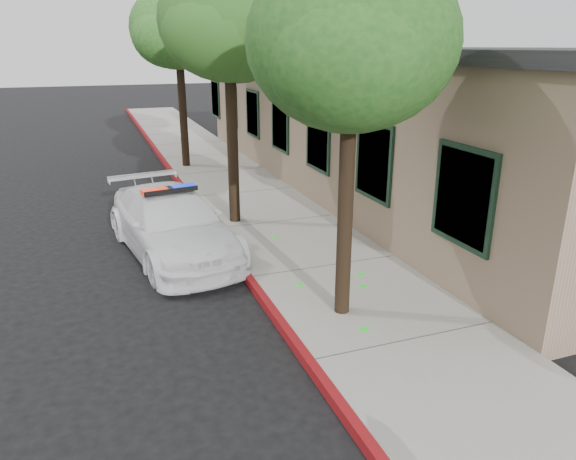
{
  "coord_description": "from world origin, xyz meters",
  "views": [
    {
      "loc": [
        -2.45,
        -5.88,
        4.3
      ],
      "look_at": [
        0.83,
        2.96,
        1.01
      ],
      "focal_mm": 33.12,
      "sensor_mm": 36.0,
      "label": 1
    }
  ],
  "objects_px": {
    "clapboard_building": "(395,118)",
    "street_tree_mid": "(228,28)",
    "street_tree_near": "(352,50)",
    "street_tree_far": "(179,33)",
    "police_car": "(172,223)"
  },
  "relations": [
    {
      "from": "clapboard_building",
      "to": "street_tree_far",
      "type": "height_order",
      "value": "street_tree_far"
    },
    {
      "from": "street_tree_near",
      "to": "street_tree_far",
      "type": "bearing_deg",
      "value": 91.8
    },
    {
      "from": "clapboard_building",
      "to": "street_tree_mid",
      "type": "bearing_deg",
      "value": -157.15
    },
    {
      "from": "street_tree_mid",
      "to": "street_tree_far",
      "type": "distance_m",
      "value": 6.84
    },
    {
      "from": "street_tree_near",
      "to": "street_tree_mid",
      "type": "xyz_separation_m",
      "value": [
        -0.42,
        5.31,
        0.44
      ]
    },
    {
      "from": "street_tree_near",
      "to": "street_tree_mid",
      "type": "distance_m",
      "value": 5.35
    },
    {
      "from": "street_tree_far",
      "to": "clapboard_building",
      "type": "bearing_deg",
      "value": -35.93
    },
    {
      "from": "street_tree_near",
      "to": "street_tree_far",
      "type": "distance_m",
      "value": 12.16
    },
    {
      "from": "street_tree_mid",
      "to": "street_tree_far",
      "type": "relative_size",
      "value": 0.99
    },
    {
      "from": "street_tree_mid",
      "to": "clapboard_building",
      "type": "bearing_deg",
      "value": 22.85
    },
    {
      "from": "clapboard_building",
      "to": "street_tree_far",
      "type": "distance_m",
      "value": 7.79
    },
    {
      "from": "street_tree_mid",
      "to": "street_tree_far",
      "type": "xyz_separation_m",
      "value": [
        0.04,
        6.84,
        0.03
      ]
    },
    {
      "from": "street_tree_mid",
      "to": "police_car",
      "type": "bearing_deg",
      "value": -141.33
    },
    {
      "from": "street_tree_mid",
      "to": "street_tree_far",
      "type": "height_order",
      "value": "street_tree_far"
    },
    {
      "from": "street_tree_mid",
      "to": "street_tree_near",
      "type": "bearing_deg",
      "value": -85.47
    }
  ]
}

